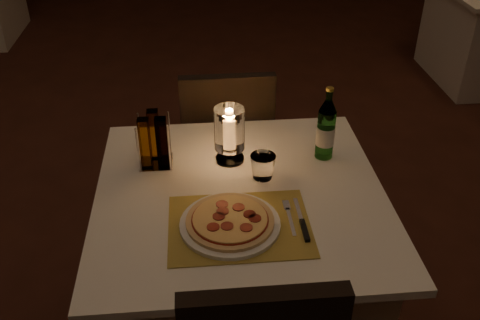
{
  "coord_description": "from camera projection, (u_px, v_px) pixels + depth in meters",
  "views": [
    {
      "loc": [
        -0.2,
        -2.26,
        1.85
      ],
      "look_at": [
        -0.06,
        -0.76,
        0.86
      ],
      "focal_mm": 40.0,
      "sensor_mm": 36.0,
      "label": 1
    }
  ],
  "objects": [
    {
      "name": "knife",
      "position": [
        303.0,
        226.0,
        1.69
      ],
      "size": [
        0.02,
        0.22,
        0.01
      ],
      "color": "black",
      "rests_on": "placemat"
    },
    {
      "name": "chair_far",
      "position": [
        227.0,
        135.0,
        2.55
      ],
      "size": [
        0.42,
        0.42,
        0.9
      ],
      "color": "black",
      "rests_on": "ground"
    },
    {
      "name": "plate",
      "position": [
        230.0,
        224.0,
        1.69
      ],
      "size": [
        0.32,
        0.32,
        0.01
      ],
      "primitive_type": "cylinder",
      "color": "white",
      "rests_on": "placemat"
    },
    {
      "name": "hurricane_candle",
      "position": [
        229.0,
        131.0,
        1.95
      ],
      "size": [
        0.11,
        0.11,
        0.22
      ],
      "color": "white",
      "rests_on": "main_table"
    },
    {
      "name": "cruet_caddy",
      "position": [
        154.0,
        142.0,
        1.94
      ],
      "size": [
        0.12,
        0.12,
        0.21
      ],
      "color": "white",
      "rests_on": "main_table"
    },
    {
      "name": "water_bottle",
      "position": [
        326.0,
        130.0,
        1.98
      ],
      "size": [
        0.07,
        0.07,
        0.29
      ],
      "color": "#66AF5E",
      "rests_on": "main_table"
    },
    {
      "name": "pizza",
      "position": [
        230.0,
        220.0,
        1.68
      ],
      "size": [
        0.28,
        0.28,
        0.02
      ],
      "color": "#D8B77F",
      "rests_on": "plate"
    },
    {
      "name": "main_table",
      "position": [
        240.0,
        269.0,
        2.05
      ],
      "size": [
        1.0,
        1.0,
        0.74
      ],
      "color": "white",
      "rests_on": "ground"
    },
    {
      "name": "placemat",
      "position": [
        239.0,
        226.0,
        1.7
      ],
      "size": [
        0.45,
        0.34,
        0.0
      ],
      "primitive_type": "cube",
      "color": "#AA8F3B",
      "rests_on": "main_table"
    },
    {
      "name": "floor",
      "position": [
        238.0,
        216.0,
        2.92
      ],
      "size": [
        8.0,
        10.0,
        0.02
      ],
      "primitive_type": "cube",
      "color": "#431E15",
      "rests_on": "ground"
    },
    {
      "name": "tumbler",
      "position": [
        263.0,
        167.0,
        1.9
      ],
      "size": [
        0.09,
        0.09,
        0.09
      ],
      "primitive_type": null,
      "color": "white",
      "rests_on": "main_table"
    },
    {
      "name": "fork",
      "position": [
        289.0,
        215.0,
        1.73
      ],
      "size": [
        0.02,
        0.18,
        0.0
      ],
      "color": "silver",
      "rests_on": "placemat"
    }
  ]
}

